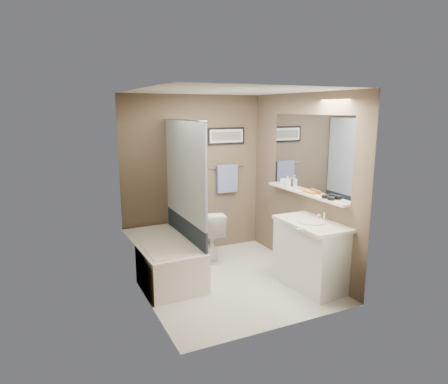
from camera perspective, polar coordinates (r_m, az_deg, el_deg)
name	(u,v)px	position (r m, az deg, el deg)	size (l,w,h in m)	color
ground	(229,280)	(5.32, 0.71, -12.52)	(2.50, 2.50, 0.00)	silver
ceiling	(229,92)	(4.85, 0.78, 14.03)	(2.20, 2.50, 0.04)	silver
wall_back	(193,176)	(6.06, -4.38, 2.36)	(2.20, 0.04, 2.40)	brown
wall_front	(285,213)	(3.91, 8.71, -3.03)	(2.20, 0.04, 2.40)	brown
wall_left	(143,199)	(4.59, -11.47, -0.92)	(0.04, 2.50, 2.40)	brown
wall_right	(301,183)	(5.50, 10.90, 1.21)	(0.04, 2.50, 2.40)	brown
tile_surround	(133,206)	(5.10, -12.88, -2.00)	(0.02, 1.55, 2.00)	tan
curtain_rod	(184,120)	(5.15, -5.78, 10.18)	(0.02, 0.02, 1.55)	silver
curtain_upper	(185,171)	(5.21, -5.64, 3.02)	(0.03, 1.45, 1.28)	white
curtain_lower	(186,231)	(5.40, -5.46, -5.61)	(0.03, 1.45, 0.36)	#223040
mirror	(310,154)	(5.33, 12.12, 5.39)	(0.02, 1.60, 1.00)	silver
shelf	(304,193)	(5.38, 11.41, -0.15)	(0.12, 1.60, 0.03)	silver
towel_bar	(227,167)	(6.24, 0.38, 3.60)	(0.02, 0.02, 0.60)	silver
towel	(227,178)	(6.26, 0.45, 1.95)	(0.34, 0.05, 0.44)	#99ACDE
art_frame	(226,136)	(6.21, 0.31, 8.01)	(0.62, 0.03, 0.26)	black
art_mat	(227,136)	(6.20, 0.37, 8.00)	(0.56, 0.00, 0.20)	white
art_image	(227,136)	(6.19, 0.38, 8.00)	(0.50, 0.00, 0.13)	#595959
door	(330,226)	(4.28, 14.86, -4.78)	(0.80, 0.02, 2.00)	silver
door_handle	(300,229)	(4.12, 10.86, -5.23)	(0.02, 0.02, 0.10)	silver
bathtub	(162,259)	(5.38, -8.84, -9.48)	(0.70, 1.50, 0.50)	white
tub_rim	(161,241)	(5.30, -8.93, -6.96)	(0.56, 1.36, 0.02)	white
toilet	(207,234)	(5.96, -2.38, -5.98)	(0.41, 0.73, 0.74)	white
vanity	(311,256)	(5.13, 12.31, -8.91)	(0.50, 0.90, 0.80)	silver
countertop	(312,223)	(5.00, 12.43, -4.42)	(0.54, 0.96, 0.04)	silver
sink_basin	(311,221)	(4.98, 12.35, -4.12)	(0.34, 0.34, 0.01)	silver
faucet_spout	(324,216)	(5.09, 14.16, -3.37)	(0.02, 0.02, 0.10)	silver
faucet_knob	(319,216)	(5.17, 13.45, -3.33)	(0.05, 0.05, 0.05)	silver
candle_bowl_near	(331,198)	(4.97, 15.03, -0.88)	(0.09, 0.09, 0.04)	black
candle_bowl_far	(325,197)	(5.05, 14.25, -0.65)	(0.09, 0.09, 0.04)	black
hair_brush_front	(309,192)	(5.29, 12.09, 0.04)	(0.04, 0.04, 0.22)	orange
pink_comb	(294,189)	(5.55, 10.03, 0.48)	(0.03, 0.16, 0.01)	pink
glass_jar	(283,182)	(5.77, 8.44, 1.43)	(0.08, 0.08, 0.10)	white
soap_bottle	(287,181)	(5.68, 9.04, 1.53)	(0.07, 0.07, 0.16)	#999999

